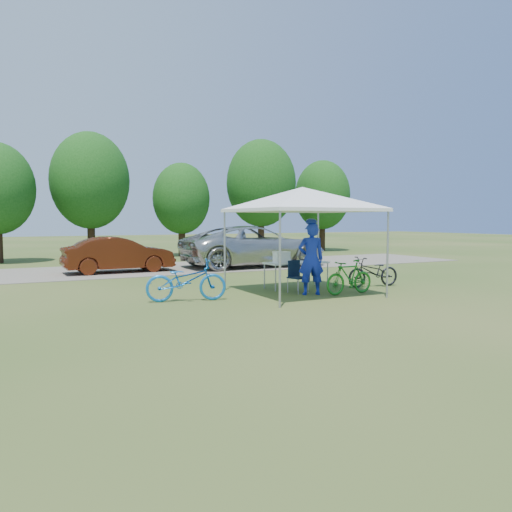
# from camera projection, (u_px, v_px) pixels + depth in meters

# --- Properties ---
(ground) EXTENTS (100.00, 100.00, 0.00)m
(ground) POSITION_uv_depth(u_px,v_px,m) (302.00, 294.00, 12.80)
(ground) COLOR #2D5119
(ground) RESTS_ON ground
(gravel_strip) EXTENTS (24.00, 5.00, 0.02)m
(gravel_strip) POSITION_uv_depth(u_px,v_px,m) (195.00, 267.00, 19.92)
(gravel_strip) COLOR gray
(gravel_strip) RESTS_ON ground
(canopy) EXTENTS (4.53, 4.53, 3.00)m
(canopy) POSITION_uv_depth(u_px,v_px,m) (302.00, 190.00, 12.61)
(canopy) COLOR #A5A5AA
(canopy) RESTS_ON ground
(treeline) EXTENTS (24.89, 4.28, 6.30)m
(treeline) POSITION_uv_depth(u_px,v_px,m) (147.00, 187.00, 24.91)
(treeline) COLOR #382314
(treeline) RESTS_ON ground
(folding_table) EXTENTS (1.77, 0.74, 0.73)m
(folding_table) POSITION_uv_depth(u_px,v_px,m) (296.00, 264.00, 13.87)
(folding_table) COLOR white
(folding_table) RESTS_ON ground
(folding_chair) EXTENTS (0.52, 0.54, 0.84)m
(folding_chair) POSITION_uv_depth(u_px,v_px,m) (296.00, 274.00, 13.06)
(folding_chair) COLOR #0E1C32
(folding_chair) RESTS_ON ground
(cooler) EXTENTS (0.42, 0.29, 0.31)m
(cooler) POSITION_uv_depth(u_px,v_px,m) (281.00, 257.00, 13.64)
(cooler) COLOR white
(cooler) RESTS_ON folding_table
(ice_cream_cup) EXTENTS (0.07, 0.07, 0.05)m
(ice_cream_cup) POSITION_uv_depth(u_px,v_px,m) (310.00, 261.00, 14.00)
(ice_cream_cup) COLOR yellow
(ice_cream_cup) RESTS_ON folding_table
(cyclist) EXTENTS (0.77, 0.62, 1.82)m
(cyclist) POSITION_uv_depth(u_px,v_px,m) (311.00, 259.00, 12.61)
(cyclist) COLOR #152AB1
(cyclist) RESTS_ON ground
(bike_blue) EXTENTS (1.97, 1.05, 0.98)m
(bike_blue) POSITION_uv_depth(u_px,v_px,m) (186.00, 280.00, 11.64)
(bike_blue) COLOR blue
(bike_blue) RESTS_ON ground
(bike_green) EXTENTS (1.49, 0.50, 0.88)m
(bike_green) POSITION_uv_depth(u_px,v_px,m) (349.00, 277.00, 12.71)
(bike_green) COLOR #19741B
(bike_green) RESTS_ON ground
(bike_dark) EXTENTS (1.68, 0.69, 0.86)m
(bike_dark) POSITION_uv_depth(u_px,v_px,m) (374.00, 272.00, 14.10)
(bike_dark) COLOR black
(bike_dark) RESTS_ON ground
(minivan) EXTENTS (5.89, 2.75, 1.63)m
(minivan) POSITION_uv_depth(u_px,v_px,m) (254.00, 246.00, 20.08)
(minivan) COLOR beige
(minivan) RESTS_ON gravel_strip
(sedan) EXTENTS (3.89, 1.46, 1.27)m
(sedan) POSITION_uv_depth(u_px,v_px,m) (119.00, 254.00, 17.86)
(sedan) COLOR #541F0E
(sedan) RESTS_ON gravel_strip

